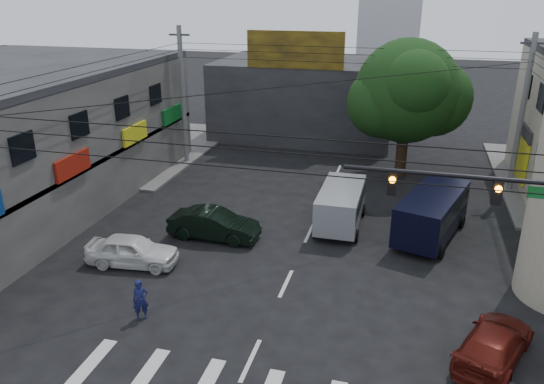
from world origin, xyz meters
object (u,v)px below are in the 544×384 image
at_px(silver_minivan, 341,207).
at_px(traffic_officer, 141,300).
at_px(street_tree, 407,91).
at_px(navy_van, 432,216).
at_px(maroon_sedan, 494,344).
at_px(white_compact, 132,250).
at_px(dark_sedan, 214,224).
at_px(utility_pole_far_right, 522,115).
at_px(traffic_gantry, 521,229).
at_px(utility_pole_far_left, 183,97).

bearing_deg(silver_minivan, traffic_officer, 149.48).
xyz_separation_m(street_tree, traffic_officer, (-8.58, -18.77, -4.68)).
bearing_deg(navy_van, maroon_sedan, -151.43).
bearing_deg(white_compact, maroon_sedan, -106.67).
bearing_deg(dark_sedan, utility_pole_far_right, -52.90).
xyz_separation_m(white_compact, silver_minivan, (8.25, 6.40, 0.34)).
height_order(street_tree, silver_minivan, street_tree).
height_order(traffic_gantry, silver_minivan, traffic_gantry).
height_order(traffic_gantry, utility_pole_far_left, utility_pole_far_left).
height_order(traffic_gantry, utility_pole_far_right, utility_pole_far_right).
distance_m(navy_van, traffic_officer, 14.30).
height_order(utility_pole_far_right, dark_sedan, utility_pole_far_right).
bearing_deg(silver_minivan, utility_pole_far_right, -49.75).
bearing_deg(navy_van, traffic_officer, 150.26).
xyz_separation_m(traffic_gantry, traffic_officer, (-12.40, -0.77, -4.03)).
bearing_deg(white_compact, navy_van, -69.80).
height_order(maroon_sedan, silver_minivan, silver_minivan).
height_order(dark_sedan, navy_van, navy_van).
relative_size(dark_sedan, traffic_officer, 2.79).
bearing_deg(traffic_gantry, utility_pole_far_left, 137.14).
xyz_separation_m(street_tree, silver_minivan, (-2.66, -8.74, -4.45)).
height_order(white_compact, traffic_officer, traffic_officer).
distance_m(white_compact, traffic_officer, 4.31).
height_order(street_tree, maroon_sedan, street_tree).
bearing_deg(traffic_officer, utility_pole_far_right, 17.07).
height_order(utility_pole_far_left, white_compact, utility_pole_far_left).
distance_m(utility_pole_far_left, dark_sedan, 12.94).
distance_m(dark_sedan, navy_van, 10.56).
height_order(dark_sedan, white_compact, dark_sedan).
height_order(street_tree, traffic_gantry, street_tree).
relative_size(utility_pole_far_left, dark_sedan, 2.07).
distance_m(silver_minivan, traffic_officer, 11.64).
height_order(utility_pole_far_right, white_compact, utility_pole_far_right).
distance_m(street_tree, utility_pole_far_left, 14.56).
relative_size(white_compact, navy_van, 0.69).
bearing_deg(silver_minivan, street_tree, -16.87).
xyz_separation_m(navy_van, traffic_officer, (-10.36, -9.86, -0.34)).
xyz_separation_m(white_compact, navy_van, (12.69, 6.24, 0.44)).
relative_size(utility_pole_far_left, utility_pole_far_right, 1.00).
bearing_deg(traffic_officer, traffic_gantry, -29.09).
bearing_deg(traffic_officer, utility_pole_far_left, 75.82).
distance_m(white_compact, maroon_sedan, 14.84).
xyz_separation_m(maroon_sedan, silver_minivan, (-6.33, 9.16, 0.41)).
relative_size(utility_pole_far_left, traffic_officer, 5.78).
height_order(utility_pole_far_left, maroon_sedan, utility_pole_far_left).
xyz_separation_m(street_tree, traffic_gantry, (3.82, -18.00, -0.64)).
distance_m(street_tree, traffic_officer, 21.16).
relative_size(silver_minivan, navy_van, 0.79).
bearing_deg(maroon_sedan, utility_pole_far_right, -76.53).
bearing_deg(dark_sedan, maroon_sedan, -115.78).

